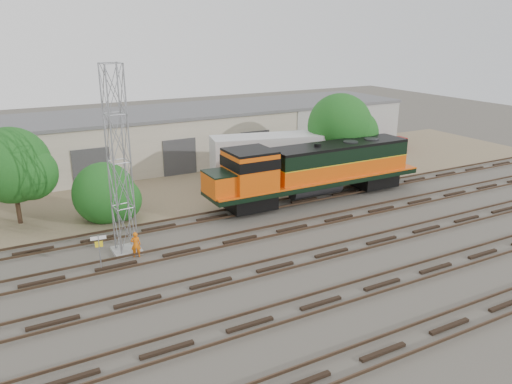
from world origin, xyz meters
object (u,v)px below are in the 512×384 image
signal_tower (119,166)px  worker (136,245)px  semi_trailer (298,152)px  locomotive (313,169)px

signal_tower → worker: bearing=-70.8°
signal_tower → semi_trailer: 18.80m
locomotive → semi_trailer: 4.72m
locomotive → semi_trailer: bearing=72.1°
worker → signal_tower: bearing=-54.9°
signal_tower → worker: size_ratio=7.04×
locomotive → worker: bearing=-166.4°
locomotive → semi_trailer: size_ratio=1.26×
locomotive → worker: size_ratio=11.59×
worker → semi_trailer: (16.80, 8.20, 2.00)m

